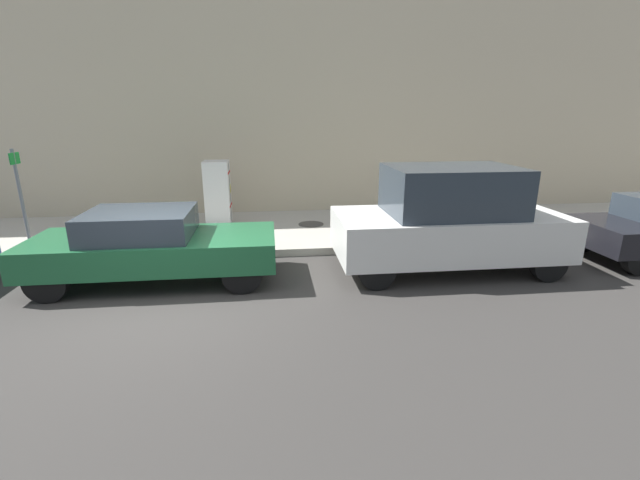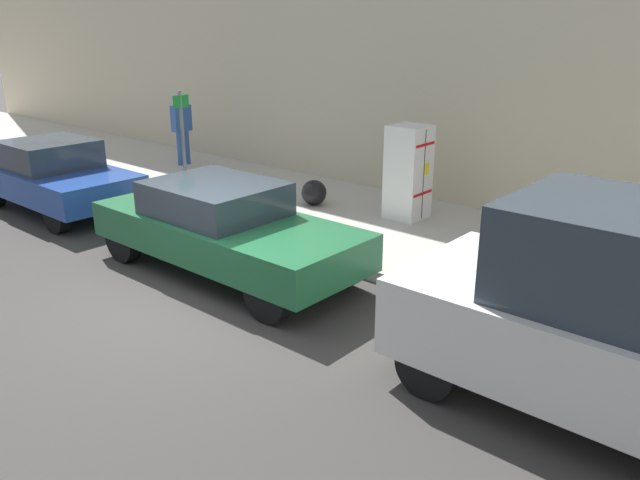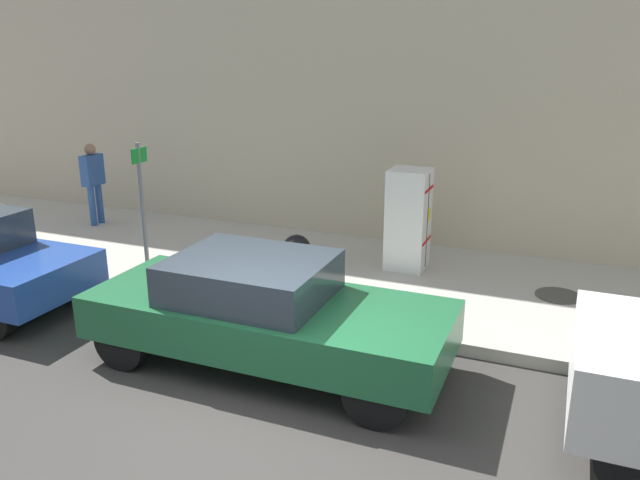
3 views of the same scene
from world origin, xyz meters
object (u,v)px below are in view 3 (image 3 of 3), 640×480
Objects in this scene: street_sign_post at (142,203)px; parked_sedan_green at (264,311)px; pedestrian_walking_far at (93,178)px; discarded_refrigerator at (408,219)px; trash_bag at (297,249)px.

parked_sedan_green is (1.63, 3.04, -0.72)m from street_sign_post.
pedestrian_walking_far is at bearing -122.63° from parked_sedan_green.
discarded_refrigerator is 0.38× the size of parked_sedan_green.
street_sign_post reaches higher than discarded_refrigerator.
pedestrian_walking_far is 0.39× the size of parked_sedan_green.
pedestrian_walking_far is at bearing -126.62° from street_sign_post.
discarded_refrigerator is at bearing 167.43° from parked_sedan_green.
parked_sedan_green is at bearing 61.82° from street_sign_post.
street_sign_post is 3.52m from parked_sedan_green.
parked_sedan_green is at bearing 89.32° from pedestrian_walking_far.
trash_bag is (-1.64, 1.99, -1.02)m from street_sign_post.
pedestrian_walking_far is at bearing -91.10° from discarded_refrigerator.
discarded_refrigerator is at bearing 120.85° from pedestrian_walking_far.
trash_bag is at bearing 114.68° from pedestrian_walking_far.
pedestrian_walking_far is (-2.29, -3.08, -0.25)m from street_sign_post.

